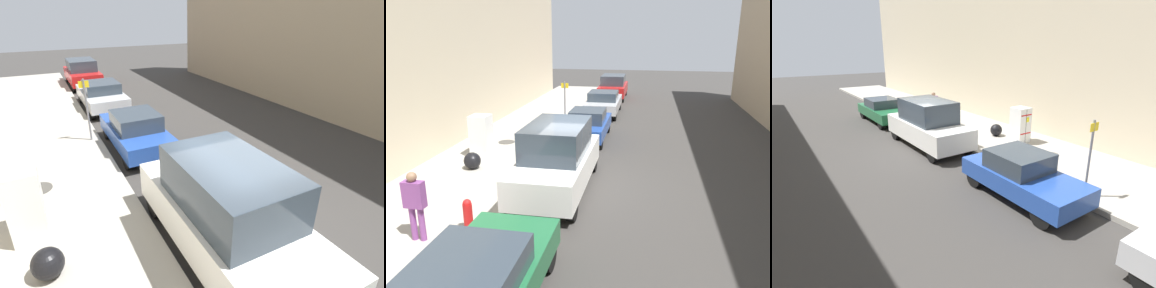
# 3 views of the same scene
# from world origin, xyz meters

# --- Properties ---
(ground_plane) EXTENTS (80.00, 80.00, 0.00)m
(ground_plane) POSITION_xyz_m (0.00, 0.00, 0.00)
(ground_plane) COLOR #383533
(discarded_refrigerator) EXTENTS (0.70, 0.72, 1.61)m
(discarded_refrigerator) POSITION_xyz_m (-4.22, 1.95, 0.97)
(discarded_refrigerator) COLOR white
(discarded_refrigerator) RESTS_ON sidewalk_slab
(manhole_cover) EXTENTS (0.70, 0.70, 0.02)m
(manhole_cover) POSITION_xyz_m (-4.02, 3.95, 0.17)
(manhole_cover) COLOR #47443F
(manhole_cover) RESTS_ON sidewalk_slab
(street_sign_post) EXTENTS (0.36, 0.07, 2.33)m
(street_sign_post) POSITION_xyz_m (-2.06, 6.87, 1.48)
(street_sign_post) COLOR slate
(street_sign_post) RESTS_ON sidewalk_slab
(trash_bag) EXTENTS (0.59, 0.59, 0.59)m
(trash_bag) POSITION_xyz_m (-3.97, 0.58, 0.46)
(trash_bag) COLOR black
(trash_bag) RESTS_ON sidewalk_slab
(parked_van_white) EXTENTS (1.92, 4.92, 2.14)m
(parked_van_white) POSITION_xyz_m (-0.68, -0.29, 1.06)
(parked_van_white) COLOR silver
(parked_van_white) RESTS_ON ground
(parked_hatchback_blue) EXTENTS (1.70, 3.99, 1.43)m
(parked_hatchback_blue) POSITION_xyz_m (-0.68, 5.61, 0.72)
(parked_hatchback_blue) COLOR #23479E
(parked_hatchback_blue) RESTS_ON ground
(parked_sedan_silver) EXTENTS (1.87, 4.45, 1.41)m
(parked_sedan_silver) POSITION_xyz_m (-0.68, 11.29, 0.74)
(parked_sedan_silver) COLOR silver
(parked_sedan_silver) RESTS_ON ground
(parked_suv_red) EXTENTS (1.89, 4.46, 1.74)m
(parked_suv_red) POSITION_xyz_m (-0.68, 17.19, 0.89)
(parked_suv_red) COLOR red
(parked_suv_red) RESTS_ON ground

